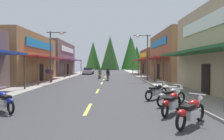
{
  "coord_description": "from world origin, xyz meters",
  "views": [
    {
      "loc": [
        1.12,
        -0.06,
        2.09
      ],
      "look_at": [
        1.12,
        20.69,
        1.47
      ],
      "focal_mm": 31.23,
      "sensor_mm": 36.0,
      "label": 1
    }
  ],
  "objects_px": {
    "rider_cruising_trailing": "(100,74)",
    "pedestrian_waiting": "(51,74)",
    "motorcycle_parked_right_1": "(172,102)",
    "streetlamp_right": "(145,50)",
    "pedestrian_by_shop": "(48,73)",
    "rider_cruising_lead": "(108,75)",
    "streetlamp_left": "(54,49)",
    "parked_car_curbside": "(88,71)",
    "motorcycle_parked_right_2": "(171,96)",
    "motorcycle_parked_right_3": "(156,91)",
    "motorcycle_parked_right_0": "(191,111)",
    "motorcycle_parked_left_2": "(4,101)"
  },
  "relations": [
    {
      "from": "streetlamp_left",
      "to": "pedestrian_waiting",
      "type": "distance_m",
      "value": 2.76
    },
    {
      "from": "streetlamp_right",
      "to": "parked_car_curbside",
      "type": "distance_m",
      "value": 19.38
    },
    {
      "from": "motorcycle_parked_right_2",
      "to": "pedestrian_by_shop",
      "type": "bearing_deg",
      "value": 93.99
    },
    {
      "from": "motorcycle_parked_right_0",
      "to": "motorcycle_parked_right_2",
      "type": "bearing_deg",
      "value": 39.87
    },
    {
      "from": "motorcycle_parked_right_2",
      "to": "motorcycle_parked_right_1",
      "type": "bearing_deg",
      "value": -140.49
    },
    {
      "from": "parked_car_curbside",
      "to": "streetlamp_left",
      "type": "bearing_deg",
      "value": 176.08
    },
    {
      "from": "motorcycle_parked_right_2",
      "to": "pedestrian_waiting",
      "type": "height_order",
      "value": "pedestrian_waiting"
    },
    {
      "from": "rider_cruising_trailing",
      "to": "pedestrian_waiting",
      "type": "bearing_deg",
      "value": 150.2
    },
    {
      "from": "motorcycle_parked_right_0",
      "to": "rider_cruising_trailing",
      "type": "distance_m",
      "value": 22.26
    },
    {
      "from": "streetlamp_right",
      "to": "motorcycle_parked_right_0",
      "type": "height_order",
      "value": "streetlamp_right"
    },
    {
      "from": "motorcycle_parked_right_2",
      "to": "motorcycle_parked_right_0",
      "type": "bearing_deg",
      "value": -129.86
    },
    {
      "from": "streetlamp_left",
      "to": "streetlamp_right",
      "type": "bearing_deg",
      "value": 15.93
    },
    {
      "from": "streetlamp_right",
      "to": "motorcycle_parked_right_2",
      "type": "xyz_separation_m",
      "value": [
        -0.99,
        -13.92,
        -3.26
      ]
    },
    {
      "from": "motorcycle_parked_right_2",
      "to": "rider_cruising_lead",
      "type": "distance_m",
      "value": 15.64
    },
    {
      "from": "motorcycle_parked_right_2",
      "to": "motorcycle_parked_left_2",
      "type": "relative_size",
      "value": 1.09
    },
    {
      "from": "pedestrian_by_shop",
      "to": "streetlamp_left",
      "type": "bearing_deg",
      "value": 23.25
    },
    {
      "from": "motorcycle_parked_right_3",
      "to": "parked_car_curbside",
      "type": "height_order",
      "value": "parked_car_curbside"
    },
    {
      "from": "rider_cruising_trailing",
      "to": "motorcycle_parked_right_2",
      "type": "bearing_deg",
      "value": -160.62
    },
    {
      "from": "motorcycle_parked_right_2",
      "to": "rider_cruising_lead",
      "type": "height_order",
      "value": "rider_cruising_lead"
    },
    {
      "from": "motorcycle_parked_right_3",
      "to": "motorcycle_parked_right_1",
      "type": "bearing_deg",
      "value": -134.1
    },
    {
      "from": "streetlamp_right",
      "to": "pedestrian_by_shop",
      "type": "xyz_separation_m",
      "value": [
        -11.73,
        -0.3,
        -2.69
      ]
    },
    {
      "from": "motorcycle_parked_right_1",
      "to": "rider_cruising_lead",
      "type": "bearing_deg",
      "value": 47.27
    },
    {
      "from": "streetlamp_left",
      "to": "rider_cruising_trailing",
      "type": "relative_size",
      "value": 2.6
    },
    {
      "from": "rider_cruising_lead",
      "to": "pedestrian_waiting",
      "type": "relative_size",
      "value": 1.23
    },
    {
      "from": "pedestrian_by_shop",
      "to": "pedestrian_waiting",
      "type": "distance_m",
      "value": 2.37
    },
    {
      "from": "streetlamp_right",
      "to": "motorcycle_parked_right_3",
      "type": "height_order",
      "value": "streetlamp_right"
    },
    {
      "from": "streetlamp_right",
      "to": "parked_car_curbside",
      "type": "bearing_deg",
      "value": 117.84
    },
    {
      "from": "motorcycle_parked_right_2",
      "to": "motorcycle_parked_right_3",
      "type": "height_order",
      "value": "same"
    },
    {
      "from": "pedestrian_by_shop",
      "to": "parked_car_curbside",
      "type": "distance_m",
      "value": 17.45
    },
    {
      "from": "motorcycle_parked_right_1",
      "to": "pedestrian_by_shop",
      "type": "xyz_separation_m",
      "value": [
        -10.27,
        15.27,
        0.57
      ]
    },
    {
      "from": "motorcycle_parked_right_1",
      "to": "rider_cruising_trailing",
      "type": "relative_size",
      "value": 0.83
    },
    {
      "from": "streetlamp_left",
      "to": "motorcycle_parked_right_1",
      "type": "xyz_separation_m",
      "value": [
        8.72,
        -12.66,
        -3.19
      ]
    },
    {
      "from": "motorcycle_parked_right_1",
      "to": "parked_car_curbside",
      "type": "height_order",
      "value": "parked_car_curbside"
    },
    {
      "from": "motorcycle_parked_right_3",
      "to": "pedestrian_waiting",
      "type": "relative_size",
      "value": 0.95
    },
    {
      "from": "motorcycle_parked_right_0",
      "to": "motorcycle_parked_right_2",
      "type": "xyz_separation_m",
      "value": [
        0.32,
        3.23,
        0.0
      ]
    },
    {
      "from": "rider_cruising_lead",
      "to": "motorcycle_parked_right_1",
      "type": "bearing_deg",
      "value": -171.86
    },
    {
      "from": "motorcycle_parked_right_2",
      "to": "pedestrian_by_shop",
      "type": "distance_m",
      "value": 17.36
    },
    {
      "from": "motorcycle_parked_right_1",
      "to": "motorcycle_parked_right_0",
      "type": "bearing_deg",
      "value": -137.0
    },
    {
      "from": "motorcycle_parked_right_1",
      "to": "motorcycle_parked_right_2",
      "type": "distance_m",
      "value": 1.72
    },
    {
      "from": "streetlamp_right",
      "to": "rider_cruising_lead",
      "type": "distance_m",
      "value": 5.62
    },
    {
      "from": "motorcycle_parked_right_1",
      "to": "pedestrian_waiting",
      "type": "xyz_separation_m",
      "value": [
        -9.2,
        13.16,
        0.52
      ]
    },
    {
      "from": "motorcycle_parked_right_3",
      "to": "streetlamp_left",
      "type": "bearing_deg",
      "value": 91.64
    },
    {
      "from": "motorcycle_parked_left_2",
      "to": "rider_cruising_lead",
      "type": "bearing_deg",
      "value": -63.45
    },
    {
      "from": "motorcycle_parked_right_2",
      "to": "rider_cruising_lead",
      "type": "xyz_separation_m",
      "value": [
        -3.51,
        15.24,
        0.17
      ]
    },
    {
      "from": "motorcycle_parked_left_2",
      "to": "motorcycle_parked_right_2",
      "type": "bearing_deg",
      "value": -129.81
    },
    {
      "from": "parked_car_curbside",
      "to": "streetlamp_right",
      "type": "bearing_deg",
      "value": -152.45
    },
    {
      "from": "streetlamp_right",
      "to": "pedestrian_by_shop",
      "type": "relative_size",
      "value": 3.15
    },
    {
      "from": "streetlamp_right",
      "to": "motorcycle_parked_left_2",
      "type": "relative_size",
      "value": 3.38
    },
    {
      "from": "rider_cruising_trailing",
      "to": "pedestrian_waiting",
      "type": "relative_size",
      "value": 1.23
    },
    {
      "from": "motorcycle_parked_right_2",
      "to": "pedestrian_waiting",
      "type": "bearing_deg",
      "value": 95.8
    }
  ]
}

